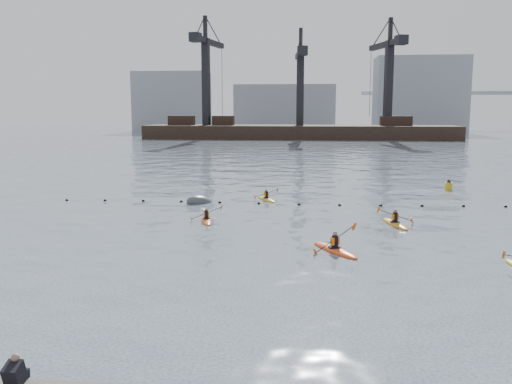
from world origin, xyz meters
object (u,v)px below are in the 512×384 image
(kayaker_2, at_px, (206,220))
(nav_buoy, at_px, (449,186))
(kayaker_3, at_px, (395,223))
(kayaker_5, at_px, (266,199))
(mooring_buoy, at_px, (200,203))
(kayaker_0, at_px, (335,249))

(kayaker_2, distance_m, nav_buoy, 24.05)
(kayaker_3, height_order, kayaker_5, kayaker_3)
(kayaker_5, height_order, mooring_buoy, kayaker_5)
(kayaker_2, xyz_separation_m, mooring_buoy, (-1.73, 6.62, -0.09))
(kayaker_0, relative_size, mooring_buoy, 1.60)
(kayaker_0, height_order, kayaker_2, kayaker_0)
(kayaker_2, height_order, kayaker_3, kayaker_3)
(kayaker_0, xyz_separation_m, nav_buoy, (11.03, 21.65, 0.23))
(kayaker_3, xyz_separation_m, kayaker_5, (-8.57, 8.39, -0.01))
(kayaker_5, xyz_separation_m, nav_buoy, (15.58, 6.63, 0.25))
(kayaker_0, bearing_deg, mooring_buoy, 93.87)
(kayaker_0, relative_size, kayaker_2, 1.13)
(nav_buoy, bearing_deg, kayaker_3, -114.99)
(kayaker_0, relative_size, kayaker_3, 0.98)
(kayaker_0, height_order, mooring_buoy, kayaker_0)
(kayaker_2, bearing_deg, nav_buoy, 23.30)
(kayaker_5, bearing_deg, kayaker_3, -72.56)
(kayaker_3, bearing_deg, mooring_buoy, 139.07)
(kayaker_2, xyz_separation_m, nav_buoy, (18.79, 15.00, 0.25))
(kayaker_5, bearing_deg, kayaker_0, -101.31)
(kayaker_2, xyz_separation_m, kayaker_3, (11.79, -0.02, 0.01))
(kayaker_2, bearing_deg, kayaker_5, 53.67)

